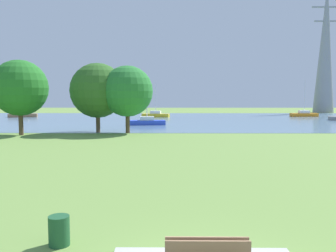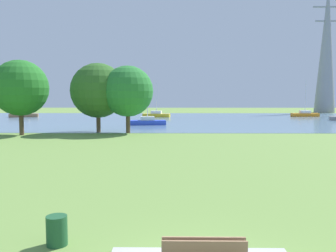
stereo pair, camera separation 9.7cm
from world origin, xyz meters
The scene contains 11 objects.
ground_plane centered at (0.00, 22.00, 0.00)m, with size 160.00×160.00×0.00m, color olive.
litter_bin centered at (-3.77, 1.95, 0.40)m, with size 0.56×0.56×0.80m, color #1E512D.
water_surface centered at (0.00, 50.00, 0.01)m, with size 140.00×40.00×0.02m, color slate.
sailboat_brown centered at (-27.02, 56.36, 0.47)m, with size 5.02×2.61×7.92m.
sailboat_orange centered at (23.36, 58.62, 0.46)m, with size 4.88×1.78×6.57m.
sailboat_blue centered at (-3.98, 40.23, 0.46)m, with size 4.93×1.99×6.69m.
sailboat_yellow centered at (-3.54, 56.70, 0.45)m, with size 4.98×2.28×5.92m.
tree_west_far centered at (-15.66, 28.21, 4.65)m, with size 5.49×5.49×7.41m.
tree_west_near centered at (-8.56, 30.93, 4.43)m, with size 5.78×5.78×7.33m.
tree_east_near centered at (-5.31, 30.19, 4.34)m, with size 5.28×5.28×7.00m.
electricity_pylon centered at (32.95, 73.43, 14.33)m, with size 6.40×4.40×28.62m.
Camera 2 is at (-0.67, -7.43, 4.04)m, focal length 38.83 mm.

